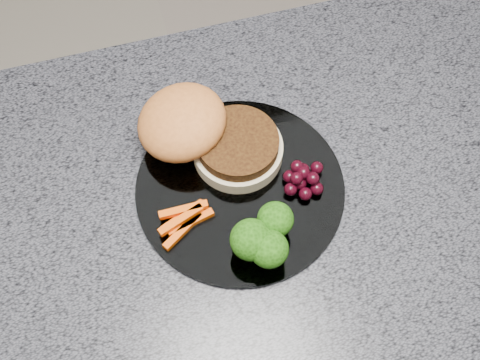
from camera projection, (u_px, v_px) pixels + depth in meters
name	position (u px, v px, depth m)	size (l,w,h in m)	color
island_cabinet	(269.00, 314.00, 1.24)	(1.20, 0.60, 0.86)	#502C1B
countertop	(282.00, 212.00, 0.84)	(1.20, 0.60, 0.04)	#474850
plate	(240.00, 189.00, 0.83)	(0.26, 0.26, 0.01)	white
burger	(202.00, 133.00, 0.83)	(0.21, 0.19, 0.06)	#C9B78D
carrot_sticks	(184.00, 220.00, 0.80)	(0.07, 0.05, 0.02)	#E24C03
broccoli	(263.00, 237.00, 0.76)	(0.08, 0.08, 0.06)	olive
grape_bunch	(304.00, 179.00, 0.82)	(0.06, 0.05, 0.03)	black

